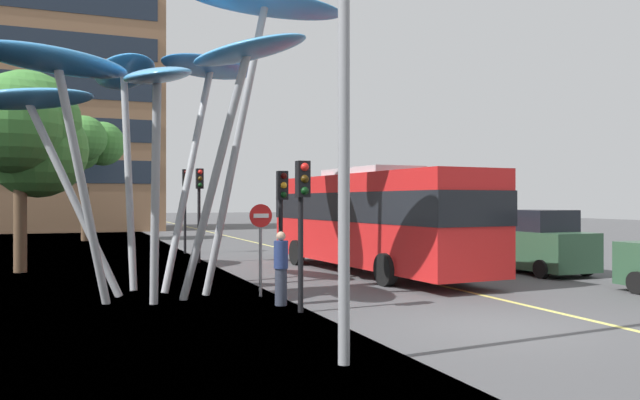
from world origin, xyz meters
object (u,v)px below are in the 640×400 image
Objects in this scene: red_bus at (371,216)px; car_parked_mid at (538,243)px; traffic_light_opposite at (185,193)px; street_lamp at (365,3)px; no_entry_sign at (261,235)px; leaf_sculpture at (152,77)px; traffic_light_island_mid at (199,195)px; traffic_light_kerb_near at (302,203)px; car_parked_far at (425,233)px; pedestrian at (281,268)px; traffic_light_kerb_far at (282,204)px.

red_bus is 5.79m from car_parked_mid.
traffic_light_opposite is 21.03m from street_lamp.
no_entry_sign is at bearing -143.16° from red_bus.
leaf_sculpture is 2.64× the size of traffic_light_island_mid.
red_bus reaches higher than traffic_light_kerb_near.
red_bus reaches higher than no_entry_sign.
traffic_light_opposite reaches higher than car_parked_far.
pedestrian is at bearing -87.39° from no_entry_sign.
traffic_light_opposite reaches higher than car_parked_mid.
car_parked_far is at bearing 31.63° from leaf_sculpture.
car_parked_mid is 14.31m from street_lamp.
leaf_sculpture is 13.72m from car_parked_mid.
car_parked_mid is (5.28, -2.17, -0.95)m from red_bus.
traffic_light_island_mid is 9.30m from no_entry_sign.
red_bus is 5.03m from traffic_light_kerb_far.
traffic_light_kerb_far is 9.53m from car_parked_mid.
red_bus reaches higher than car_parked_far.
traffic_light_opposite reaches higher than red_bus.
traffic_light_kerb_near is 3.61m from traffic_light_kerb_far.
no_entry_sign is at bearing -139.20° from car_parked_far.
traffic_light_kerb_far is at bearing 71.66° from pedestrian.
leaf_sculpture is 2.51× the size of traffic_light_opposite.
traffic_light_island_mid is 4.68m from traffic_light_opposite.
traffic_light_kerb_far is 0.79× the size of car_parked_far.
no_entry_sign is at bearing -134.05° from traffic_light_kerb_far.
car_parked_mid is 2.26× the size of pedestrian.
car_parked_far is (5.18, 5.04, -0.93)m from red_bus.
car_parked_far is (9.30, 7.88, -1.37)m from traffic_light_kerb_far.
traffic_light_kerb_far is at bearing 79.24° from traffic_light_kerb_near.
pedestrian is (2.69, -2.40, -4.76)m from leaf_sculpture.
street_lamp is (-5.31, -10.68, 3.53)m from red_bus.
traffic_light_kerb_far is at bearing -87.62° from traffic_light_opposite.
car_parked_far is at bearing 90.87° from car_parked_mid.
traffic_light_kerb_far is 1.48m from no_entry_sign.
street_lamp reaches higher than traffic_light_island_mid.
red_bus is 6.24m from no_entry_sign.
leaf_sculpture is 5.67× the size of pedestrian.
traffic_light_island_mid is 0.95× the size of car_parked_mid.
leaf_sculpture is at bearing 138.27° from pedestrian.
traffic_light_island_mid reaches higher than no_entry_sign.
car_parked_mid is at bearing 16.78° from pedestrian.
traffic_light_kerb_near is at bearing -126.88° from red_bus.
car_parked_mid is 1.65× the size of no_entry_sign.
street_lamp reaches higher than leaf_sculpture.
car_parked_far is 2.40× the size of pedestrian.
traffic_light_kerb_far is (-4.12, -2.84, 0.43)m from red_bus.
no_entry_sign is (-0.07, 1.51, 0.72)m from pedestrian.
car_parked_far reaches higher than car_parked_mid.
traffic_light_kerb_near is at bearing -90.46° from traffic_light_opposite.
traffic_light_kerb_far is at bearing 81.41° from street_lamp.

